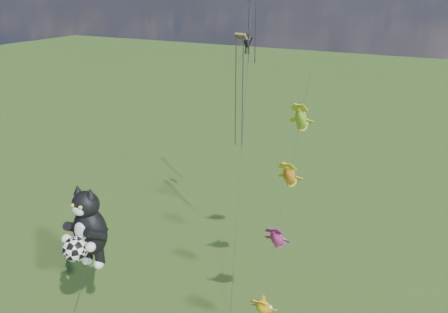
% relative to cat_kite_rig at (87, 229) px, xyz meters
% --- Properties ---
extents(cat_kite_rig, '(2.90, 4.29, 11.57)m').
position_rel_cat_kite_rig_xyz_m(cat_kite_rig, '(0.00, 0.00, 0.00)').
color(cat_kite_rig, brown).
rests_on(cat_kite_rig, ground).
extents(fish_windsock_rig, '(2.24, 15.87, 17.27)m').
position_rel_cat_kite_rig_xyz_m(fish_windsock_rig, '(11.06, 6.75, 1.10)').
color(fish_windsock_rig, brown).
rests_on(fish_windsock_rig, ground).
extents(parafoil_rig, '(6.35, 16.64, 26.29)m').
position_rel_cat_kite_rig_xyz_m(parafoil_rig, '(4.71, 14.56, 10.49)').
color(parafoil_rig, brown).
rests_on(parafoil_rig, ground).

